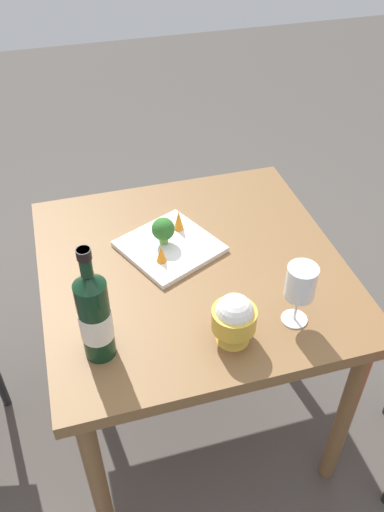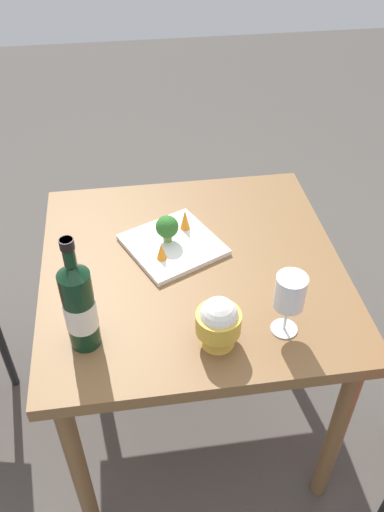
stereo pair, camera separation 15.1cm
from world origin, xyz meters
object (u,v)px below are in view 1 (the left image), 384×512
object	(u,v)px
carrot_garnish_left	(161,254)
serving_plate	(170,247)
carrot_garnish_right	(179,220)
wine_glass	(301,284)
rice_bowl	(234,319)
wine_bottle	(95,316)
broccoli_floret	(163,230)

from	to	relation	value
carrot_garnish_left	serving_plate	bearing A→B (deg)	-31.61
carrot_garnish_left	carrot_garnish_right	size ratio (longest dim) A/B	0.80
wine_glass	carrot_garnish_right	world-z (taller)	wine_glass
wine_glass	rice_bowl	world-z (taller)	wine_glass
wine_bottle	wine_glass	world-z (taller)	wine_bottle
wine_glass	carrot_garnish_left	xyz separation A→B (m)	(0.30, 0.28, -0.09)
wine_glass	serving_plate	distance (m)	0.45
broccoli_floret	carrot_garnish_left	distance (m)	0.08
wine_glass	carrot_garnish_right	bearing A→B (deg)	24.55
broccoli_floret	serving_plate	bearing A→B (deg)	-131.23
carrot_garnish_left	wine_bottle	bearing A→B (deg)	141.18
wine_glass	broccoli_floret	world-z (taller)	wine_glass
serving_plate	carrot_garnish_right	distance (m)	0.09
wine_bottle	carrot_garnish_left	world-z (taller)	wine_bottle
rice_bowl	broccoli_floret	world-z (taller)	rice_bowl
wine_bottle	broccoli_floret	distance (m)	0.42
wine_glass	carrot_garnish_left	size ratio (longest dim) A/B	3.34
rice_bowl	serving_plate	xyz separation A→B (m)	(0.38, 0.07, -0.07)
wine_glass	broccoli_floret	xyz separation A→B (m)	(0.37, 0.25, -0.06)
wine_glass	serving_plate	bearing A→B (deg)	33.55
broccoli_floret	carrot_garnish_left	xyz separation A→B (m)	(-0.08, 0.03, -0.02)
wine_glass	carrot_garnish_right	size ratio (longest dim) A/B	2.69
broccoli_floret	carrot_garnish_right	bearing A→B (deg)	-48.79
serving_plate	carrot_garnish_left	size ratio (longest dim) A/B	6.20
wine_bottle	serving_plate	distance (m)	0.44
rice_bowl	serving_plate	size ratio (longest dim) A/B	0.43
wine_bottle	serving_plate	bearing A→B (deg)	-37.51
broccoli_floret	carrot_garnish_left	bearing A→B (deg)	161.93
rice_bowl	carrot_garnish_right	xyz separation A→B (m)	(0.44, 0.02, -0.02)
carrot_garnish_right	wine_bottle	bearing A→B (deg)	142.94
carrot_garnish_right	broccoli_floret	bearing A→B (deg)	131.21
serving_plate	carrot_garnish_left	bearing A→B (deg)	148.39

